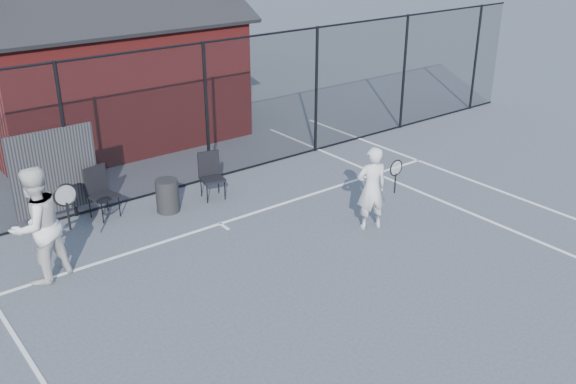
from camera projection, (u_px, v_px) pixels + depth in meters
ground at (324, 293)px, 9.86m from camera, size 80.00×80.00×0.00m
court_lines at (386, 334)px, 8.90m from camera, size 11.02×18.00×0.01m
fence at (150, 127)px, 12.74m from camera, size 22.04×3.00×3.00m
clubhouse at (106, 76)px, 16.02m from camera, size 6.50×4.36×4.19m
player_front at (372, 188)px, 11.60m from camera, size 0.75×0.61×1.58m
player_back at (37, 225)px, 9.87m from camera, size 1.12×1.00×1.90m
chair_left at (103, 194)px, 12.12m from camera, size 0.56×0.58×0.97m
chair_right at (212, 177)px, 12.94m from camera, size 0.54×0.55×0.93m
waste_bin at (167, 196)px, 12.43m from camera, size 0.53×0.53×0.65m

